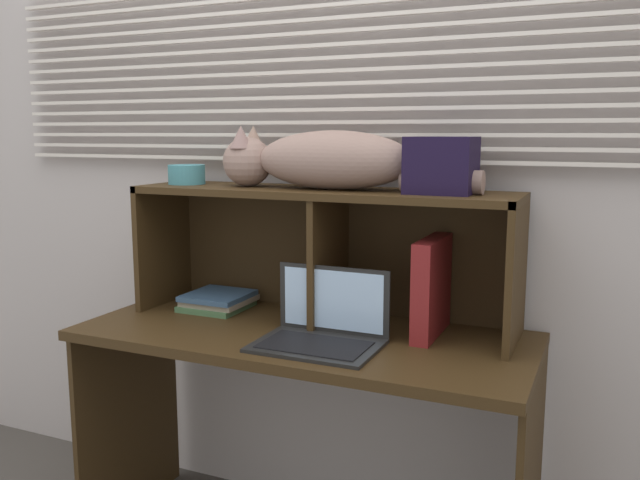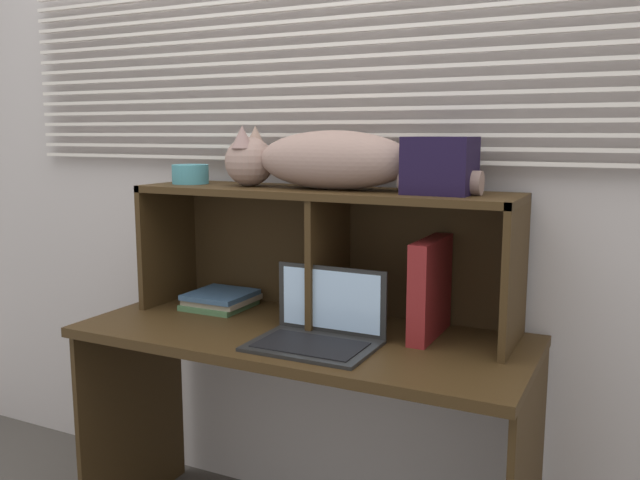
{
  "view_description": "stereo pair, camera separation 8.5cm",
  "coord_description": "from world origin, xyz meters",
  "px_view_note": "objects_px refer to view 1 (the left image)",
  "views": [
    {
      "loc": [
        0.82,
        -1.5,
        1.31
      ],
      "look_at": [
        0.0,
        0.35,
        0.99
      ],
      "focal_mm": 37.42,
      "sensor_mm": 36.0,
      "label": 1
    },
    {
      "loc": [
        0.89,
        -1.46,
        1.31
      ],
      "look_at": [
        0.0,
        0.35,
        0.99
      ],
      "focal_mm": 37.42,
      "sensor_mm": 36.0,
      "label": 2
    }
  ],
  "objects_px": {
    "cat": "(320,161)",
    "storage_box": "(442,165)",
    "small_basket": "(187,174)",
    "binder_upright": "(432,287)",
    "book_stack": "(218,301)",
    "laptop": "(322,330)"
  },
  "relations": [
    {
      "from": "cat",
      "to": "storage_box",
      "type": "relative_size",
      "value": 4.44
    },
    {
      "from": "cat",
      "to": "small_basket",
      "type": "height_order",
      "value": "cat"
    },
    {
      "from": "small_basket",
      "to": "storage_box",
      "type": "height_order",
      "value": "storage_box"
    },
    {
      "from": "binder_upright",
      "to": "storage_box",
      "type": "height_order",
      "value": "storage_box"
    },
    {
      "from": "cat",
      "to": "storage_box",
      "type": "height_order",
      "value": "cat"
    },
    {
      "from": "cat",
      "to": "binder_upright",
      "type": "distance_m",
      "value": 0.5
    },
    {
      "from": "cat",
      "to": "small_basket",
      "type": "distance_m",
      "value": 0.49
    },
    {
      "from": "binder_upright",
      "to": "book_stack",
      "type": "xyz_separation_m",
      "value": [
        -0.73,
        -0.0,
        -0.12
      ]
    },
    {
      "from": "cat",
      "to": "laptop",
      "type": "height_order",
      "value": "cat"
    },
    {
      "from": "laptop",
      "to": "book_stack",
      "type": "xyz_separation_m",
      "value": [
        -0.47,
        0.2,
        -0.01
      ]
    },
    {
      "from": "book_stack",
      "to": "storage_box",
      "type": "distance_m",
      "value": 0.88
    },
    {
      "from": "binder_upright",
      "to": "storage_box",
      "type": "distance_m",
      "value": 0.35
    },
    {
      "from": "storage_box",
      "to": "binder_upright",
      "type": "bearing_deg",
      "value": 180.0
    },
    {
      "from": "small_basket",
      "to": "cat",
      "type": "bearing_deg",
      "value": 0.0
    },
    {
      "from": "binder_upright",
      "to": "small_basket",
      "type": "bearing_deg",
      "value": 180.0
    },
    {
      "from": "book_stack",
      "to": "small_basket",
      "type": "height_order",
      "value": "small_basket"
    },
    {
      "from": "small_basket",
      "to": "laptop",
      "type": "bearing_deg",
      "value": -19.42
    },
    {
      "from": "small_basket",
      "to": "storage_box",
      "type": "relative_size",
      "value": 0.66
    },
    {
      "from": "cat",
      "to": "laptop",
      "type": "distance_m",
      "value": 0.51
    },
    {
      "from": "laptop",
      "to": "book_stack",
      "type": "height_order",
      "value": "laptop"
    },
    {
      "from": "book_stack",
      "to": "storage_box",
      "type": "xyz_separation_m",
      "value": [
        0.74,
        0.0,
        0.47
      ]
    },
    {
      "from": "book_stack",
      "to": "small_basket",
      "type": "xyz_separation_m",
      "value": [
        -0.11,
        0.0,
        0.42
      ]
    }
  ]
}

